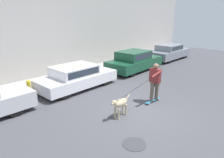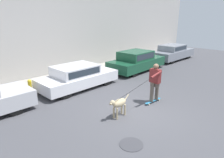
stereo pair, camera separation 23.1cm
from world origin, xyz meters
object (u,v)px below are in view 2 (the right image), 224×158
(parked_car_2, at_px, (137,61))
(dog, at_px, (119,104))
(parked_car_3, at_px, (173,52))
(skateboarder, at_px, (155,81))
(fire_hydrant, at_px, (30,87))
(parked_car_1, at_px, (78,77))

(parked_car_2, relative_size, dog, 4.05)
(parked_car_3, distance_m, dog, 11.37)
(skateboarder, relative_size, fire_hydrant, 3.69)
(parked_car_2, distance_m, parked_car_3, 5.01)
(fire_hydrant, bearing_deg, parked_car_2, -6.44)
(parked_car_2, bearing_deg, parked_car_3, -1.19)
(dog, height_order, skateboarder, skateboarder)
(parked_car_3, bearing_deg, skateboarder, -155.45)
(parked_car_2, distance_m, dog, 6.82)
(parked_car_3, distance_m, skateboarder, 9.54)
(dog, bearing_deg, skateboarder, 172.00)
(parked_car_1, height_order, fire_hydrant, parked_car_1)
(parked_car_3, xyz_separation_m, fire_hydrant, (-12.09, 0.80, -0.23))
(parked_car_1, height_order, parked_car_3, parked_car_3)
(parked_car_1, relative_size, skateboarder, 1.47)
(parked_car_2, height_order, fire_hydrant, parked_car_2)
(parked_car_1, height_order, skateboarder, skateboarder)
(parked_car_1, relative_size, fire_hydrant, 5.43)
(skateboarder, xyz_separation_m, fire_hydrant, (-3.36, 4.64, -0.57))
(fire_hydrant, bearing_deg, parked_car_3, -3.77)
(parked_car_1, xyz_separation_m, dog, (-0.85, -3.66, -0.06))
(parked_car_1, distance_m, skateboarder, 4.04)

